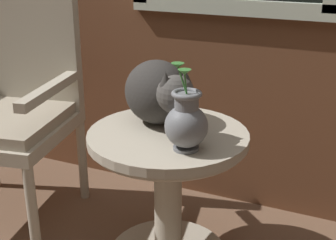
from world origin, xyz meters
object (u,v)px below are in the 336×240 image
(cat, at_px, (159,92))
(pewter_vase_with_ivy, at_px, (186,122))
(wicker_side_table, at_px, (168,176))
(wicker_chair, at_px, (10,102))

(cat, bearing_deg, pewter_vase_with_ivy, -44.54)
(wicker_side_table, bearing_deg, wicker_chair, 175.46)
(wicker_side_table, height_order, wicker_chair, wicker_chair)
(cat, height_order, pewter_vase_with_ivy, pewter_vase_with_ivy)
(wicker_chair, xyz_separation_m, cat, (0.75, 0.01, 0.14))
(pewter_vase_with_ivy, bearing_deg, wicker_side_table, 136.22)
(wicker_chair, relative_size, pewter_vase_with_ivy, 3.40)
(wicker_side_table, xyz_separation_m, cat, (-0.07, 0.08, 0.31))
(wicker_side_table, xyz_separation_m, wicker_chair, (-0.82, 0.07, 0.17))
(wicker_chair, bearing_deg, cat, 0.76)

